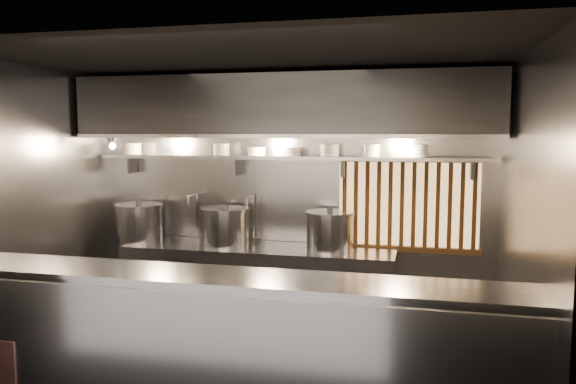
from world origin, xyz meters
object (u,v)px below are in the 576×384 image
at_px(heat_lamp, 111,141).
at_px(stock_pot_left, 139,222).
at_px(stock_pot_right, 330,231).
at_px(pendant_bulb, 277,151).
at_px(stock_pot_mid, 225,226).

distance_m(heat_lamp, stock_pot_left, 1.01).
distance_m(stock_pot_left, stock_pot_right, 2.25).
relative_size(heat_lamp, pendant_bulb, 1.87).
height_order(stock_pot_mid, stock_pot_right, stock_pot_mid).
xyz_separation_m(pendant_bulb, stock_pot_right, (0.60, -0.06, -0.85)).
xyz_separation_m(stock_pot_mid, stock_pot_right, (1.18, 0.00, -0.00)).
height_order(stock_pot_left, stock_pot_mid, stock_pot_left).
bearing_deg(pendant_bulb, stock_pot_mid, -173.60).
xyz_separation_m(stock_pot_left, stock_pot_mid, (1.06, -0.02, -0.00)).
relative_size(stock_pot_mid, stock_pot_right, 1.11).
relative_size(pendant_bulb, stock_pot_left, 0.27).
xyz_separation_m(pendant_bulb, stock_pot_mid, (-0.59, -0.07, -0.85)).
height_order(heat_lamp, stock_pot_left, heat_lamp).
relative_size(heat_lamp, stock_pot_left, 0.51).
height_order(heat_lamp, pendant_bulb, heat_lamp).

